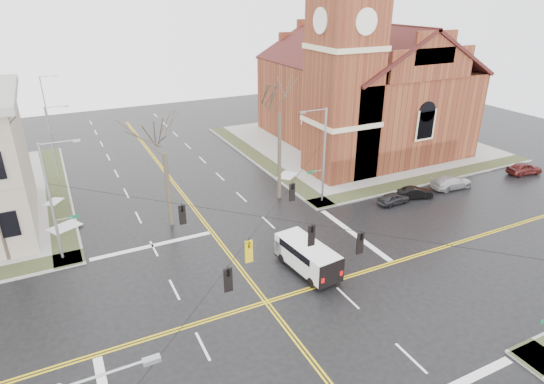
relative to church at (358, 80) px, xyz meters
name	(u,v)px	position (x,y,z in m)	size (l,w,h in m)	color
ground	(266,302)	(-24.76, -24.78, -8.43)	(120.00, 120.00, 0.00)	black
sidewalks	(266,301)	(-24.76, -24.78, -8.36)	(80.00, 80.00, 0.17)	gray
road_markings	(266,302)	(-24.76, -24.78, -8.43)	(100.00, 100.00, 0.01)	gold
church	(358,80)	(0.00, 0.00, 0.00)	(24.28, 27.48, 27.50)	#5E2618
signal_pole_ne	(323,153)	(-13.44, -13.28, -3.48)	(2.75, 0.22, 9.00)	gray
signal_pole_nw	(53,199)	(-36.09, -13.28, -3.48)	(2.75, 0.22, 9.00)	gray
span_wires	(266,217)	(-24.76, -24.78, -2.23)	(23.02, 23.02, 0.03)	black
traffic_signals	(271,233)	(-24.76, -25.45, -2.98)	(8.21, 8.26, 1.30)	black
streetlight_north_a	(53,142)	(-35.42, 3.22, -3.97)	(2.30, 0.20, 8.00)	gray
streetlight_north_b	(46,103)	(-35.42, 23.22, -3.97)	(2.30, 0.20, 8.00)	gray
cargo_van	(306,254)	(-20.55, -22.55, -7.19)	(2.73, 5.73, 2.10)	white
parked_car_a	(393,198)	(-7.44, -16.68, -7.87)	(1.33, 3.31, 1.13)	black
parked_car_b	(415,193)	(-4.65, -16.55, -7.88)	(1.18, 3.37, 1.11)	black
parked_car_c	(451,182)	(0.38, -16.34, -7.77)	(1.87, 4.60, 1.33)	#BCBCBE
parked_car_d	(525,168)	(10.62, -17.05, -7.76)	(1.60, 3.97, 1.35)	#4D1716
tree_nw_near	(164,148)	(-27.48, -11.54, -1.45)	(4.00, 4.00, 9.61)	#393024
tree_ne	(280,108)	(-16.62, -10.81, 0.53)	(4.00, 4.00, 12.40)	#393024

